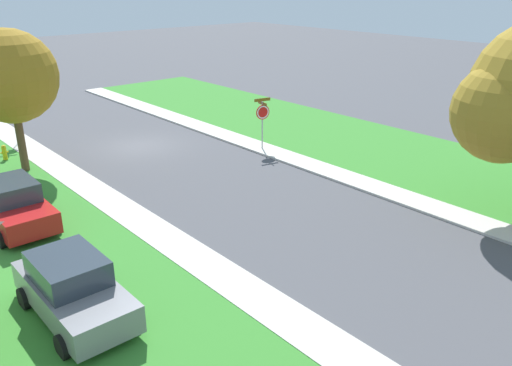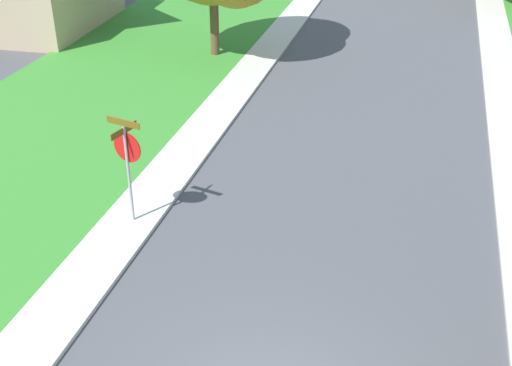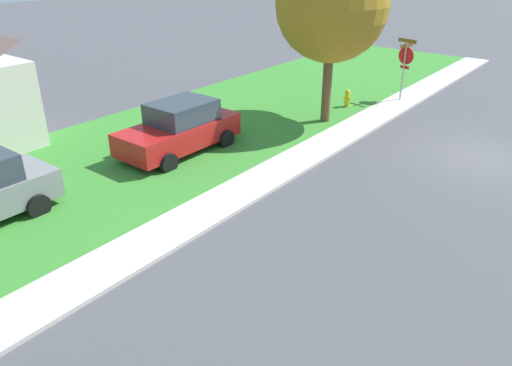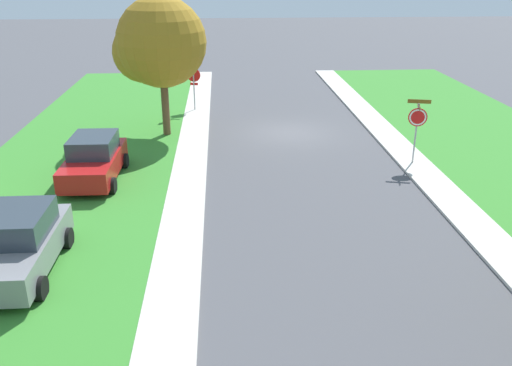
{
  "view_description": "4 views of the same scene",
  "coord_description": "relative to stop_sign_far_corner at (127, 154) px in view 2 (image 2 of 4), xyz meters",
  "views": [
    {
      "loc": [
        12.95,
        24.58,
        8.53
      ],
      "look_at": [
        1.11,
        10.92,
        1.4
      ],
      "focal_mm": 36.69,
      "sensor_mm": 36.0,
      "label": 1
    },
    {
      "loc": [
        1.8,
        -7.43,
        8.77
      ],
      "look_at": [
        -1.58,
        5.13,
        1.4
      ],
      "focal_mm": 45.88,
      "sensor_mm": 36.0,
      "label": 2
    },
    {
      "loc": [
        -3.37,
        16.58,
        6.41
      ],
      "look_at": [
        2.98,
        8.42,
        1.4
      ],
      "focal_mm": 34.55,
      "sensor_mm": 36.0,
      "label": 3
    },
    {
      "loc": [
        3.35,
        25.74,
        7.88
      ],
      "look_at": [
        2.31,
        9.89,
        1.4
      ],
      "focal_mm": 38.09,
      "sensor_mm": 36.0,
      "label": 4
    }
  ],
  "objects": [
    {
      "name": "stop_sign_far_corner",
      "position": [
        0.0,
        0.0,
        0.0
      ],
      "size": [
        0.9,
        0.9,
        2.77
      ],
      "color": "#9E9EA3",
      "rests_on": "ground"
    },
    {
      "name": "lawn_west",
      "position": [
        -4.8,
        7.15,
        -1.85
      ],
      "size": [
        8.0,
        56.0,
        0.08
      ],
      "primitive_type": "cube",
      "color": "#38842D",
      "rests_on": "ground"
    },
    {
      "name": "sidewalk_west",
      "position": [
        -0.1,
        7.15,
        -1.84
      ],
      "size": [
        1.4,
        56.0,
        0.1
      ],
      "primitive_type": "cube",
      "color": "beige",
      "rests_on": "ground"
    }
  ]
}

